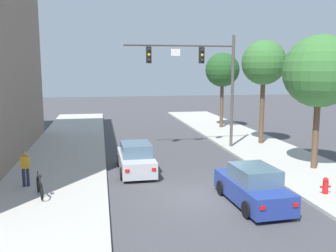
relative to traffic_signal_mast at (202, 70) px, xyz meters
name	(u,v)px	position (x,y,z in m)	size (l,w,h in m)	color
ground_plane	(202,196)	(-2.48, -9.09, -5.38)	(120.00, 120.00, 0.00)	#424247
sidewalk_left	(45,205)	(-8.98, -9.09, -5.31)	(5.00, 60.00, 0.15)	#B2AFA8
traffic_signal_mast	(202,70)	(0.00, 0.00, 0.00)	(7.39, 0.38, 7.50)	#514C47
car_lead_silver	(136,159)	(-4.92, -4.79, -4.66)	(1.87, 4.26, 1.60)	#B7B7BC
car_following_blue	(253,187)	(-0.74, -10.32, -4.66)	(1.99, 4.31, 1.60)	navy
pedestrian_sidewalk_left_walker	(25,167)	(-10.11, -6.73, -4.32)	(0.36, 0.22, 1.64)	#232847
bicycle_leaning	(40,187)	(-9.28, -8.24, -4.84)	(0.54, 1.72, 0.98)	black
fire_hydrant	(326,185)	(2.68, -10.09, -4.87)	(0.48, 0.24, 0.72)	red
street_tree_nearest	(320,72)	(4.56, -6.19, -0.08)	(3.77, 3.77, 7.06)	brown
street_tree_second	(264,63)	(4.63, 0.68, 0.46)	(3.12, 3.12, 7.30)	brown
street_tree_third	(222,70)	(4.20, 8.28, -0.05)	(3.07, 3.07, 6.76)	brown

